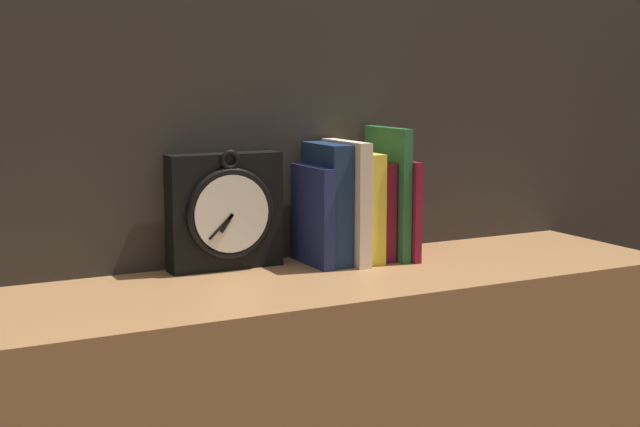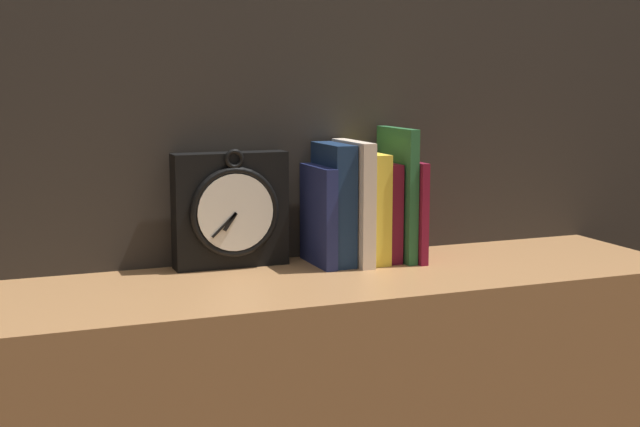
% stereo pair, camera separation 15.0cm
% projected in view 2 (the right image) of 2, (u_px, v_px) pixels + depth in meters
% --- Properties ---
extents(clock, '(0.21, 0.06, 0.21)m').
position_uv_depth(clock, '(231.00, 210.00, 1.59)').
color(clock, black).
rests_on(clock, bookshelf).
extents(book_slot0_navy, '(0.02, 0.13, 0.18)m').
position_uv_depth(book_slot0_navy, '(318.00, 216.00, 1.61)').
color(book_slot0_navy, navy).
rests_on(book_slot0_navy, bookshelf).
extents(book_slot1_navy, '(0.04, 0.13, 0.22)m').
position_uv_depth(book_slot1_navy, '(334.00, 204.00, 1.62)').
color(book_slot1_navy, '#172C4E').
rests_on(book_slot1_navy, bookshelf).
extents(book_slot2_cream, '(0.03, 0.15, 0.22)m').
position_uv_depth(book_slot2_cream, '(353.00, 202.00, 1.62)').
color(book_slot2_cream, beige).
rests_on(book_slot2_cream, bookshelf).
extents(book_slot3_yellow, '(0.04, 0.13, 0.20)m').
position_uv_depth(book_slot3_yellow, '(367.00, 207.00, 1.64)').
color(book_slot3_yellow, yellow).
rests_on(book_slot3_yellow, bookshelf).
extents(book_slot4_maroon, '(0.03, 0.13, 0.18)m').
position_uv_depth(book_slot4_maroon, '(382.00, 211.00, 1.66)').
color(book_slot4_maroon, maroon).
rests_on(book_slot4_maroon, bookshelf).
extents(book_slot5_green, '(0.02, 0.14, 0.25)m').
position_uv_depth(book_slot5_green, '(397.00, 194.00, 1.66)').
color(book_slot5_green, '#286135').
rests_on(book_slot5_green, bookshelf).
extents(book_slot6_maroon, '(0.01, 0.15, 0.19)m').
position_uv_depth(book_slot6_maroon, '(406.00, 210.00, 1.66)').
color(book_slot6_maroon, maroon).
rests_on(book_slot6_maroon, bookshelf).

